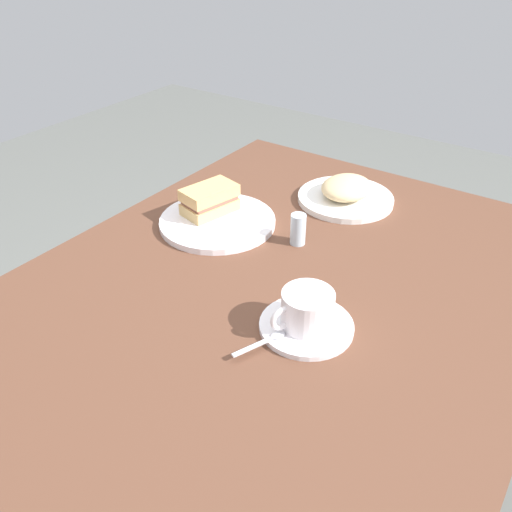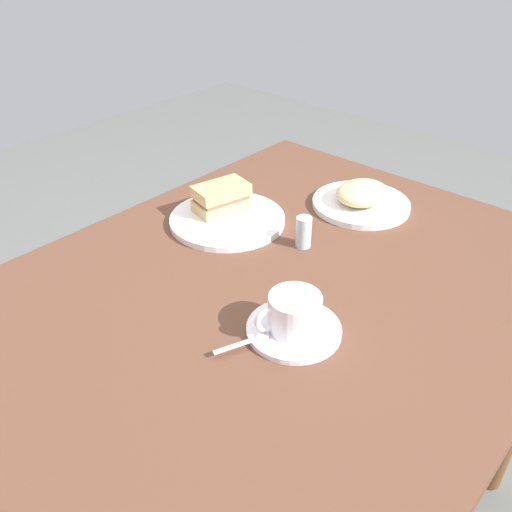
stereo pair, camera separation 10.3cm
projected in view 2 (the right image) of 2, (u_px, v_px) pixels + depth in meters
The scene contains 9 objects.
dining_table at pixel (249, 360), 1.02m from camera, with size 1.32×0.90×0.78m.
sandwich_plate at pixel (227, 220), 1.20m from camera, with size 0.26×0.26×0.01m, color white.
sandwich_front at pixel (221, 198), 1.20m from camera, with size 0.13×0.10×0.06m.
coffee_saucer at pixel (294, 329), 0.89m from camera, with size 0.16×0.16×0.01m, color white.
coffee_cup at pixel (294, 311), 0.87m from camera, with size 0.11×0.09×0.06m.
spoon at pixel (252, 340), 0.86m from camera, with size 0.10×0.05×0.01m.
side_plate at pixel (361, 204), 1.26m from camera, with size 0.23×0.23×0.01m, color white.
side_food_pile at pixel (362, 193), 1.24m from camera, with size 0.14×0.11×0.04m, color #DBBD87.
salt_shaker at pixel (304, 232), 1.10m from camera, with size 0.03×0.03×0.07m, color silver.
Camera 2 is at (0.55, 0.51, 1.37)m, focal length 37.92 mm.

